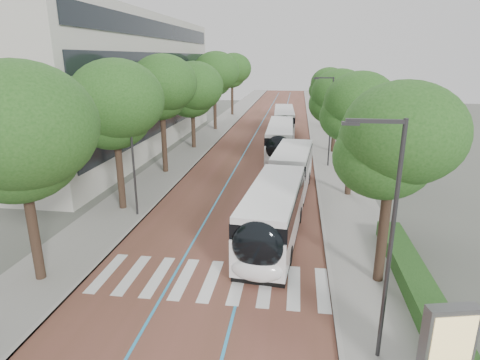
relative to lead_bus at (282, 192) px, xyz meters
name	(u,v)px	position (x,y,z in m)	size (l,w,h in m)	color
ground	(202,293)	(-3.07, -9.19, -1.63)	(160.00, 160.00, 0.00)	#51544C
road	(269,131)	(-3.07, 30.81, -1.62)	(11.00, 140.00, 0.02)	brown
sidewalk_left	(215,129)	(-10.57, 30.81, -1.57)	(4.00, 140.00, 0.12)	gray
sidewalk_right	(324,132)	(4.43, 30.81, -1.57)	(4.00, 140.00, 0.12)	gray
kerb_left	(229,130)	(-8.67, 30.81, -1.57)	(0.20, 140.00, 0.14)	gray
kerb_right	(310,132)	(2.53, 30.81, -1.57)	(0.20, 140.00, 0.14)	gray
zebra_crossing	(211,280)	(-2.87, -8.19, -1.60)	(10.55, 3.60, 0.01)	silver
lane_line_left	(257,131)	(-4.67, 30.81, -1.60)	(0.12, 126.00, 0.01)	#278CC5
lane_line_right	(280,131)	(-1.47, 30.81, -1.60)	(0.12, 126.00, 0.01)	#278CC5
office_building	(87,83)	(-22.54, 18.81, 5.37)	(18.11, 40.00, 14.00)	#B1AFA4
hedge	(424,299)	(6.03, -9.19, -1.11)	(1.20, 14.00, 0.80)	#173E15
streetlight_near	(387,227)	(3.55, -12.19, 3.19)	(1.82, 0.20, 8.00)	#323235
streetlight_far	(329,115)	(3.55, 12.81, 3.19)	(1.82, 0.20, 8.00)	#323235
lamp_post_left	(133,153)	(-9.17, -1.19, 2.49)	(0.14, 0.14, 8.00)	#323235
trees_left	(186,87)	(-10.57, 16.39, 5.18)	(6.24, 61.09, 9.96)	black
trees_right	(341,101)	(4.63, 14.08, 4.24)	(5.87, 46.97, 8.35)	black
lead_bus	(282,192)	(0.00, 0.00, 0.00)	(4.10, 18.54, 3.20)	black
bus_queued_0	(280,140)	(-0.91, 16.49, 0.00)	(2.72, 12.44, 3.20)	white
bus_queued_1	(284,121)	(-0.99, 29.26, 0.00)	(3.07, 12.50, 3.20)	white
ad_panel	(446,351)	(5.19, -13.75, 0.11)	(1.54, 0.74, 3.09)	#59595B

